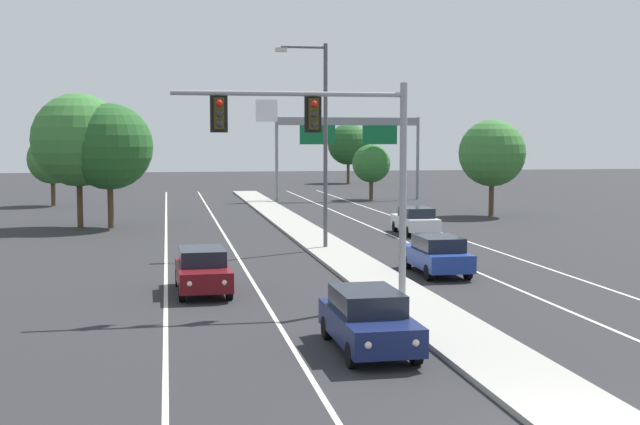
% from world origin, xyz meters
% --- Properties ---
extents(median_island, '(2.40, 110.00, 0.15)m').
position_xyz_m(median_island, '(0.00, 18.00, 0.07)').
color(median_island, '#9E9B93').
rests_on(median_island, ground).
extents(lane_stripe_oncoming_center, '(0.14, 100.00, 0.01)m').
position_xyz_m(lane_stripe_oncoming_center, '(-4.70, 25.00, 0.00)').
color(lane_stripe_oncoming_center, silver).
rests_on(lane_stripe_oncoming_center, ground).
extents(lane_stripe_receding_center, '(0.14, 100.00, 0.01)m').
position_xyz_m(lane_stripe_receding_center, '(4.70, 25.00, 0.00)').
color(lane_stripe_receding_center, silver).
rests_on(lane_stripe_receding_center, ground).
extents(edge_stripe_left, '(0.14, 100.00, 0.01)m').
position_xyz_m(edge_stripe_left, '(-8.00, 25.00, 0.00)').
color(edge_stripe_left, silver).
rests_on(edge_stripe_left, ground).
extents(edge_stripe_right, '(0.14, 100.00, 0.01)m').
position_xyz_m(edge_stripe_right, '(8.00, 25.00, 0.00)').
color(edge_stripe_right, silver).
rests_on(edge_stripe_right, ground).
extents(overhead_signal_mast, '(7.74, 0.44, 7.20)m').
position_xyz_m(overhead_signal_mast, '(-2.62, 13.32, 5.35)').
color(overhead_signal_mast, gray).
rests_on(overhead_signal_mast, median_island).
extents(street_lamp_median, '(2.58, 0.28, 10.00)m').
position_xyz_m(street_lamp_median, '(-0.40, 27.00, 5.79)').
color(street_lamp_median, '#4C4C51').
rests_on(street_lamp_median, median_island).
extents(car_oncoming_navy, '(1.86, 4.49, 1.58)m').
position_xyz_m(car_oncoming_navy, '(-2.81, 7.16, 0.82)').
color(car_oncoming_navy, '#141E4C').
rests_on(car_oncoming_navy, ground).
extents(car_oncoming_darkred, '(1.91, 4.51, 1.58)m').
position_xyz_m(car_oncoming_darkred, '(-6.70, 16.30, 0.82)').
color(car_oncoming_darkred, '#5B0F14').
rests_on(car_oncoming_darkred, ground).
extents(car_receding_blue, '(1.84, 4.48, 1.58)m').
position_xyz_m(car_receding_blue, '(2.87, 18.69, 0.82)').
color(car_receding_blue, navy).
rests_on(car_receding_blue, ground).
extents(car_receding_white, '(1.87, 4.49, 1.58)m').
position_xyz_m(car_receding_white, '(6.22, 32.75, 0.82)').
color(car_receding_white, silver).
rests_on(car_receding_white, ground).
extents(highway_sign_gantry, '(13.28, 0.42, 7.50)m').
position_xyz_m(highway_sign_gantry, '(8.20, 60.01, 6.16)').
color(highway_sign_gantry, gray).
rests_on(highway_sign_gantry, ground).
extents(tree_far_right_a, '(3.49, 3.49, 5.05)m').
position_xyz_m(tree_far_right_a, '(10.47, 60.59, 3.29)').
color(tree_far_right_a, '#4C3823').
rests_on(tree_far_right_a, ground).
extents(tree_far_right_b, '(5.16, 5.16, 7.46)m').
position_xyz_m(tree_far_right_b, '(14.58, 89.31, 4.87)').
color(tree_far_right_b, '#4C3823').
rests_on(tree_far_right_b, ground).
extents(tree_far_left_c, '(5.75, 5.75, 8.32)m').
position_xyz_m(tree_far_left_c, '(-13.24, 39.94, 5.44)').
color(tree_far_left_c, '#4C3823').
rests_on(tree_far_left_c, ground).
extents(tree_far_left_b, '(4.08, 4.08, 5.90)m').
position_xyz_m(tree_far_left_b, '(-17.19, 58.29, 3.85)').
color(tree_far_left_b, '#4C3823').
rests_on(tree_far_left_b, ground).
extents(tree_far_left_a, '(5.33, 5.33, 7.71)m').
position_xyz_m(tree_far_left_a, '(-11.36, 39.42, 5.04)').
color(tree_far_left_a, '#4C3823').
rests_on(tree_far_left_a, ground).
extents(tree_far_right_c, '(4.77, 4.77, 6.90)m').
position_xyz_m(tree_far_right_c, '(14.97, 42.96, 4.51)').
color(tree_far_right_c, '#4C3823').
rests_on(tree_far_right_c, ground).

